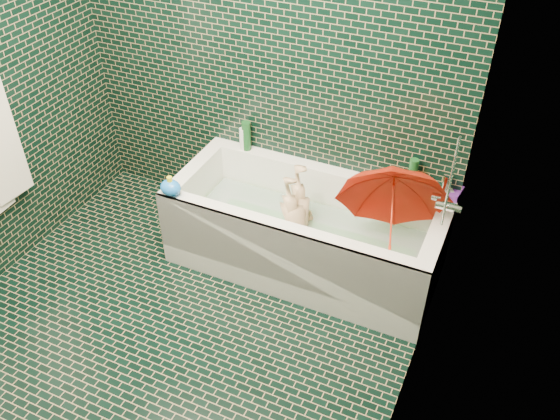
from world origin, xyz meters
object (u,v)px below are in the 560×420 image
at_px(child, 298,227).
at_px(bath_toy, 171,187).
at_px(umbrella, 392,215).
at_px(rubber_duck, 419,184).
at_px(bathtub, 305,239).

bearing_deg(child, bath_toy, -59.81).
xyz_separation_m(umbrella, rubber_duck, (0.06, 0.40, -0.02)).
bearing_deg(umbrella, child, 175.90).
bearing_deg(child, umbrella, 94.08).
distance_m(rubber_duck, bath_toy, 1.52).
distance_m(child, umbrella, 0.66).
bearing_deg(child, rubber_duck, 126.60).
xyz_separation_m(rubber_duck, bath_toy, (-1.36, -0.68, 0.01)).
relative_size(umbrella, bath_toy, 4.09).
relative_size(rubber_duck, bath_toy, 0.83).
bearing_deg(rubber_duck, umbrella, -86.60).
bearing_deg(bath_toy, bathtub, 9.66).
bearing_deg(bath_toy, umbrella, -0.97).
distance_m(child, rubber_duck, 0.79).
height_order(child, rubber_duck, rubber_duck).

